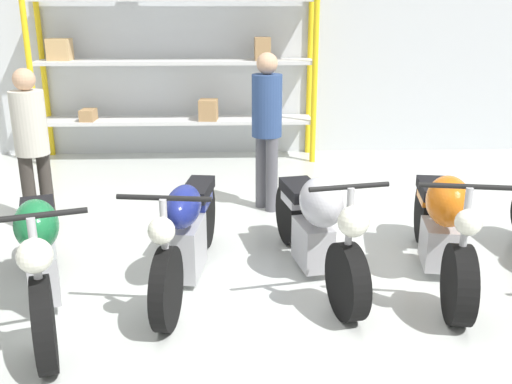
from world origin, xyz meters
The scene contains 9 objects.
ground_plane centered at (0.00, 0.00, 0.00)m, with size 30.00×30.00×0.00m, color silver.
back_wall centered at (0.00, 4.57, 1.80)m, with size 30.00×0.08×3.60m.
shelving_rack centered at (-1.03, 4.20, 1.40)m, with size 3.96×0.63×2.74m.
motorcycle_green centered at (-1.57, -0.22, 0.46)m, with size 0.91×2.08×1.01m.
motorcycle_blue centered at (-0.55, 0.23, 0.43)m, with size 0.64×2.04×0.96m.
motorcycle_silver centered at (0.49, 0.27, 0.45)m, with size 0.67×1.97×0.99m.
motorcycle_orange centered at (1.51, 0.23, 0.45)m, with size 0.69×2.05×1.01m.
person_browsing centered at (0.18, 1.94, 1.00)m, with size 0.45×0.45×1.70m.
person_near_rack centered at (-2.13, 1.44, 0.94)m, with size 0.45×0.45×1.60m.
Camera 1 is at (-0.18, -4.03, 2.15)m, focal length 40.00 mm.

